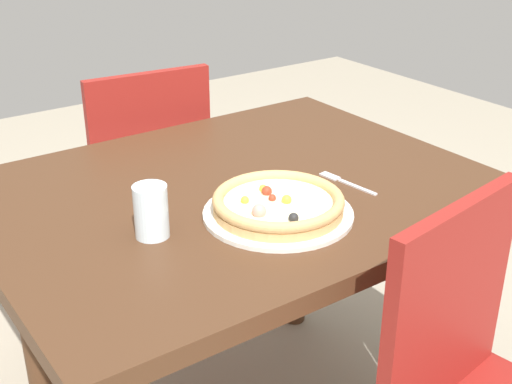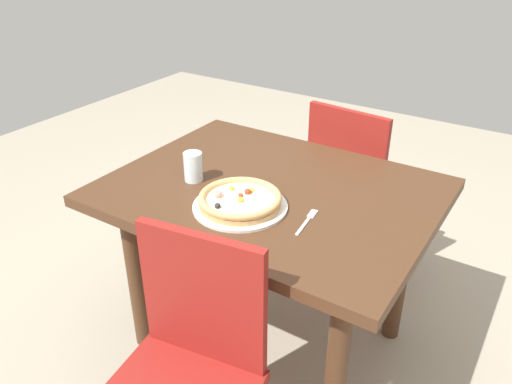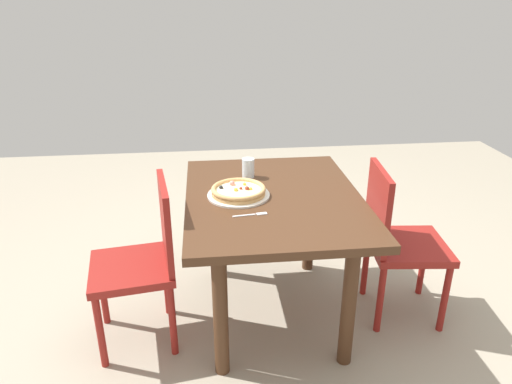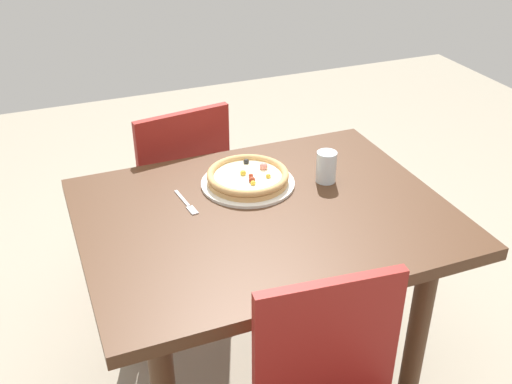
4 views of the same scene
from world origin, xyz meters
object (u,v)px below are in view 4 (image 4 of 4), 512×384
object	(u,v)px
chair_near	(176,190)
plate	(248,183)
dining_table	(265,239)
fork	(187,204)
pizza	(248,177)
drinking_glass	(326,167)

from	to	relation	value
chair_near	plate	size ratio (longest dim) A/B	2.71
dining_table	chair_near	xyz separation A→B (m)	(0.13, -0.66, -0.15)
chair_near	fork	bearing A→B (deg)	-108.05
chair_near	plate	distance (m)	0.57
pizza	dining_table	bearing A→B (deg)	86.11
dining_table	drinking_glass	size ratio (longest dim) A/B	10.58
drinking_glass	plate	bearing A→B (deg)	-16.17
dining_table	drinking_glass	distance (m)	0.33
plate	pizza	bearing A→B (deg)	-166.38
dining_table	plate	size ratio (longest dim) A/B	3.61
dining_table	plate	distance (m)	0.21
fork	drinking_glass	xyz separation A→B (m)	(-0.49, 0.02, 0.05)
drinking_glass	dining_table	bearing A→B (deg)	21.12
plate	pizza	world-z (taller)	pizza
dining_table	fork	size ratio (longest dim) A/B	6.96
pizza	drinking_glass	xyz separation A→B (m)	(-0.26, 0.07, 0.02)
dining_table	plate	xyz separation A→B (m)	(-0.01, -0.18, 0.11)
dining_table	pizza	distance (m)	0.23
plate	drinking_glass	bearing A→B (deg)	163.83
fork	drinking_glass	size ratio (longest dim) A/B	1.52
drinking_glass	pizza	bearing A→B (deg)	-16.23
chair_near	drinking_glass	size ratio (longest dim) A/B	7.93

